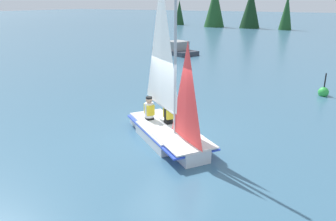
% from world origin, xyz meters
% --- Properties ---
extents(ground_plane, '(260.00, 260.00, 0.00)m').
position_xyz_m(ground_plane, '(0.00, 0.00, 0.00)').
color(ground_plane, '#38607A').
extents(sailboat_main, '(3.90, 3.33, 5.07)m').
position_xyz_m(sailboat_main, '(-0.02, 0.01, 0.71)').
color(sailboat_main, silver).
rests_on(sailboat_main, ground_plane).
extents(sailor_helm, '(0.43, 0.42, 1.16)m').
position_xyz_m(sailor_helm, '(-0.24, 0.45, 0.63)').
color(sailor_helm, black).
rests_on(sailor_helm, ground_plane).
extents(sailor_crew, '(0.43, 0.42, 1.16)m').
position_xyz_m(sailor_crew, '(-0.99, 0.44, 0.63)').
color(sailor_crew, black).
rests_on(sailor_crew, ground_plane).
extents(motorboat_distant, '(4.50, 3.27, 1.05)m').
position_xyz_m(motorboat_distant, '(-8.39, 15.81, 0.36)').
color(motorboat_distant, '#333842').
rests_on(motorboat_distant, ground_plane).
extents(treeline_shore, '(21.02, 4.15, 6.77)m').
position_xyz_m(treeline_shore, '(-14.14, 45.34, 3.08)').
color(treeline_shore, '#193D1E').
rests_on(treeline_shore, ground_plane).
extents(buoy_marker, '(0.48, 0.48, 1.13)m').
position_xyz_m(buoy_marker, '(3.71, 8.03, 0.18)').
color(buoy_marker, green).
rests_on(buoy_marker, ground_plane).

